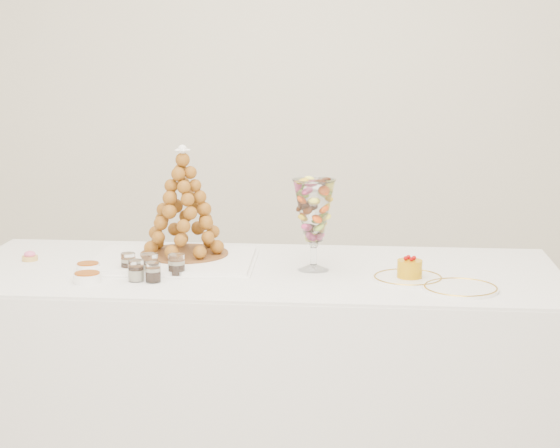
{
  "coord_description": "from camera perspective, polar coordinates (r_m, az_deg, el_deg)",
  "views": [
    {
      "loc": [
        0.35,
        -2.98,
        1.58
      ],
      "look_at": [
        0.09,
        0.22,
        0.96
      ],
      "focal_mm": 60.0,
      "sensor_mm": 36.0,
      "label": 1
    }
  ],
  "objects": [
    {
      "name": "ramekin_front",
      "position": [
        3.17,
        -11.67,
        -3.23
      ],
      "size": [
        0.09,
        0.09,
        0.03
      ],
      "primitive_type": "cylinder",
      "color": "white",
      "rests_on": "buffet_table"
    },
    {
      "name": "verrine_b",
      "position": [
        3.22,
        -7.94,
        -2.46
      ],
      "size": [
        0.06,
        0.06,
        0.08
      ],
      "primitive_type": "cylinder",
      "rotation": [
        0.0,
        0.0,
        -0.07
      ],
      "color": "white",
      "rests_on": "buffet_table"
    },
    {
      "name": "pink_tart",
      "position": [
        3.53,
        -15.0,
        -1.92
      ],
      "size": [
        0.06,
        0.06,
        0.04
      ],
      "color": "tan",
      "rests_on": "buffet_table"
    },
    {
      "name": "ramekin_back",
      "position": [
        3.32,
        -11.62,
        -2.62
      ],
      "size": [
        0.08,
        0.08,
        0.03
      ],
      "primitive_type": "cylinder",
      "color": "white",
      "rests_on": "buffet_table"
    },
    {
      "name": "buffet_table",
      "position": [
        3.4,
        -1.27,
        -9.34
      ],
      "size": [
        2.12,
        0.86,
        0.8
      ],
      "rotation": [
        0.0,
        0.0,
        -0.01
      ],
      "color": "white",
      "rests_on": "ground"
    },
    {
      "name": "spare_plate",
      "position": [
        3.06,
        10.95,
        -3.89
      ],
      "size": [
        0.24,
        0.24,
        0.01
      ],
      "primitive_type": "cylinder",
      "color": "white",
      "rests_on": "buffet_table"
    },
    {
      "name": "lace_tray",
      "position": [
        3.39,
        -6.52,
        -2.22
      ],
      "size": [
        0.58,
        0.44,
        0.02
      ],
      "primitive_type": "cube",
      "rotation": [
        0.0,
        0.0,
        0.03
      ],
      "color": "white",
      "rests_on": "buffet_table"
    },
    {
      "name": "mousse_cake",
      "position": [
        3.15,
        7.91,
        -2.7
      ],
      "size": [
        0.08,
        0.08,
        0.07
      ],
      "color": "#C48909",
      "rests_on": "cake_plate"
    },
    {
      "name": "verrine_d",
      "position": [
        3.15,
        -8.77,
        -2.82
      ],
      "size": [
        0.06,
        0.06,
        0.07
      ],
      "primitive_type": "cylinder",
      "rotation": [
        0.0,
        0.0,
        -0.1
      ],
      "color": "white",
      "rests_on": "buffet_table"
    },
    {
      "name": "verrine_a",
      "position": [
        3.27,
        -9.24,
        -2.34
      ],
      "size": [
        0.06,
        0.06,
        0.07
      ],
      "primitive_type": "cylinder",
      "rotation": [
        0.0,
        0.0,
        -0.13
      ],
      "color": "white",
      "rests_on": "buffet_table"
    },
    {
      "name": "croquembouche",
      "position": [
        3.41,
        -5.91,
        1.36
      ],
      "size": [
        0.34,
        0.34,
        0.4
      ],
      "rotation": [
        0.0,
        0.0,
        0.34
      ],
      "color": "brown",
      "rests_on": "lace_tray"
    },
    {
      "name": "cake_plate",
      "position": [
        3.16,
        7.8,
        -3.31
      ],
      "size": [
        0.24,
        0.24,
        0.01
      ],
      "primitive_type": "cylinder",
      "color": "white",
      "rests_on": "buffet_table"
    },
    {
      "name": "verrine_e",
      "position": [
        3.13,
        -7.74,
        -2.92
      ],
      "size": [
        0.05,
        0.05,
        0.07
      ],
      "primitive_type": "cylinder",
      "rotation": [
        0.0,
        0.0,
        -0.07
      ],
      "color": "white",
      "rests_on": "buffet_table"
    },
    {
      "name": "macaron_vase",
      "position": [
        3.24,
        2.08,
        0.76
      ],
      "size": [
        0.15,
        0.15,
        0.32
      ],
      "color": "white",
      "rests_on": "buffet_table"
    },
    {
      "name": "verrine_c",
      "position": [
        3.2,
        -6.33,
        -2.51
      ],
      "size": [
        0.07,
        0.07,
        0.08
      ],
      "primitive_type": "cylinder",
      "rotation": [
        0.0,
        0.0,
        0.26
      ],
      "color": "white",
      "rests_on": "buffet_table"
    }
  ]
}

